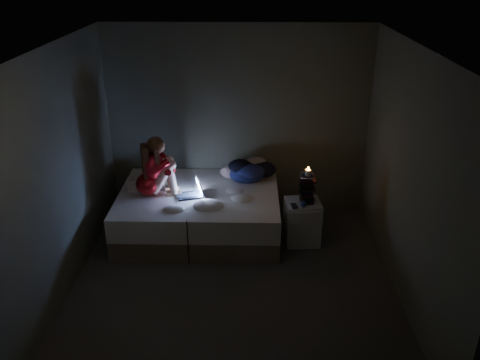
{
  "coord_description": "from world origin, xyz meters",
  "views": [
    {
      "loc": [
        0.17,
        -4.61,
        3.39
      ],
      "look_at": [
        0.05,
        1.0,
        0.8
      ],
      "focal_mm": 36.79,
      "sensor_mm": 36.0,
      "label": 1
    }
  ],
  "objects_px": {
    "bed": "(199,212)",
    "laptop": "(189,188)",
    "candle": "(308,171)",
    "woman": "(147,167)",
    "phone": "(293,205)",
    "nightstand": "(302,222)"
  },
  "relations": [
    {
      "from": "laptop",
      "to": "candle",
      "type": "relative_size",
      "value": 4.16
    },
    {
      "from": "bed",
      "to": "phone",
      "type": "height_order",
      "value": "phone"
    },
    {
      "from": "candle",
      "to": "laptop",
      "type": "bearing_deg",
      "value": 175.35
    },
    {
      "from": "bed",
      "to": "phone",
      "type": "bearing_deg",
      "value": -16.47
    },
    {
      "from": "candle",
      "to": "woman",
      "type": "bearing_deg",
      "value": 176.35
    },
    {
      "from": "bed",
      "to": "candle",
      "type": "bearing_deg",
      "value": -9.35
    },
    {
      "from": "bed",
      "to": "phone",
      "type": "relative_size",
      "value": 14.73
    },
    {
      "from": "candle",
      "to": "phone",
      "type": "xyz_separation_m",
      "value": [
        -0.17,
        -0.13,
        -0.41
      ]
    },
    {
      "from": "laptop",
      "to": "phone",
      "type": "height_order",
      "value": "laptop"
    },
    {
      "from": "candle",
      "to": "phone",
      "type": "relative_size",
      "value": 0.57
    },
    {
      "from": "laptop",
      "to": "candle",
      "type": "distance_m",
      "value": 1.52
    },
    {
      "from": "bed",
      "to": "nightstand",
      "type": "xyz_separation_m",
      "value": [
        1.33,
        -0.25,
        0.0
      ]
    },
    {
      "from": "bed",
      "to": "laptop",
      "type": "distance_m",
      "value": 0.43
    },
    {
      "from": "bed",
      "to": "woman",
      "type": "distance_m",
      "value": 0.93
    },
    {
      "from": "laptop",
      "to": "candle",
      "type": "xyz_separation_m",
      "value": [
        1.48,
        -0.12,
        0.31
      ]
    },
    {
      "from": "laptop",
      "to": "nightstand",
      "type": "height_order",
      "value": "laptop"
    },
    {
      "from": "nightstand",
      "to": "candle",
      "type": "distance_m",
      "value": 0.71
    },
    {
      "from": "nightstand",
      "to": "candle",
      "type": "xyz_separation_m",
      "value": [
        0.04,
        0.02,
        0.71
      ]
    },
    {
      "from": "woman",
      "to": "candle",
      "type": "bearing_deg",
      "value": -22.57
    },
    {
      "from": "woman",
      "to": "phone",
      "type": "height_order",
      "value": "woman"
    },
    {
      "from": "bed",
      "to": "laptop",
      "type": "relative_size",
      "value": 6.2
    },
    {
      "from": "nightstand",
      "to": "candle",
      "type": "bearing_deg",
      "value": 21.96
    }
  ]
}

